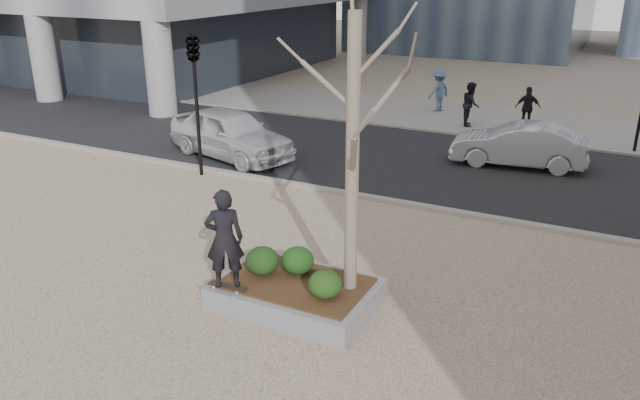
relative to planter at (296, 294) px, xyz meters
The scene contains 17 objects.
ground 1.02m from the planter, behind, with size 120.00×120.00×0.00m, color tan.
street 10.05m from the planter, 95.71° to the left, with size 60.00×8.00×0.02m, color black.
far_sidewalk 17.03m from the planter, 93.37° to the left, with size 60.00×6.00×0.02m, color gray.
planter is the anchor object (origin of this frame).
planter_mulch 0.25m from the planter, ahead, with size 2.70×1.70×0.04m, color #382314.
sycamore_tree 3.71m from the planter, 16.70° to the left, with size 2.80×2.80×6.60m, color gray, non-canonical shape.
shrub_left 0.92m from the planter, behind, with size 0.66×0.66×0.56m, color black.
shrub_middle 0.65m from the planter, 112.44° to the left, with size 0.64×0.64×0.54m, color #123812.
shrub_right 0.96m from the planter, 19.37° to the right, with size 0.62×0.62×0.53m, color #153711.
skateboard 1.33m from the planter, 143.40° to the right, with size 0.78×0.20×0.07m, color black, non-canonical shape.
skateboarder 1.81m from the planter, 143.40° to the right, with size 0.70×0.46×1.92m, color black.
police_car 10.15m from the planter, 131.57° to the left, with size 1.97×4.89×1.67m, color silver.
car_silver 11.20m from the planter, 79.09° to the left, with size 1.48×4.24×1.40m, color #AAAEB3.
pedestrian_a 15.69m from the planter, 92.33° to the left, with size 0.85×0.66×1.75m, color black.
pedestrian_b 17.82m from the planter, 98.28° to the left, with size 1.19×0.68×1.84m, color #46627E.
pedestrian_c 16.31m from the planter, 84.73° to the left, with size 0.97×0.40×1.65m, color black.
traffic_light_near 8.82m from the planter, 139.25° to the left, with size 0.60×2.48×4.50m, color black, non-canonical shape.
Camera 1 is at (6.22, -9.23, 6.18)m, focal length 35.00 mm.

